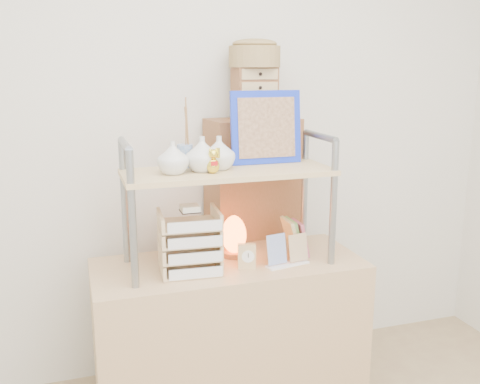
# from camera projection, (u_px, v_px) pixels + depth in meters

# --- Properties ---
(room_shell) EXTENTS (3.42, 3.41, 2.61)m
(room_shell) POSITION_uv_depth(u_px,v_px,m) (313.00, 31.00, 1.42)
(room_shell) COLOR silver
(room_shell) RESTS_ON ground
(desk) EXTENTS (1.20, 0.50, 0.75)m
(desk) POSITION_uv_depth(u_px,v_px,m) (229.00, 339.00, 2.47)
(desk) COLOR tan
(desk) RESTS_ON ground
(cabinet) EXTENTS (0.47, 0.28, 1.35)m
(cabinet) POSITION_uv_depth(u_px,v_px,m) (252.00, 247.00, 2.82)
(cabinet) COLOR brown
(cabinet) RESTS_ON ground
(hutch) EXTENTS (0.90, 0.34, 0.75)m
(hutch) POSITION_uv_depth(u_px,v_px,m) (224.00, 166.00, 2.29)
(hutch) COLOR gray
(hutch) RESTS_ON desk
(letter_tray) EXTENTS (0.25, 0.24, 0.29)m
(letter_tray) POSITION_uv_depth(u_px,v_px,m) (190.00, 245.00, 2.25)
(letter_tray) COLOR tan
(letter_tray) RESTS_ON desk
(salt_lamp) EXTENTS (0.13, 0.12, 0.19)m
(salt_lamp) POSITION_uv_depth(u_px,v_px,m) (234.00, 236.00, 2.44)
(salt_lamp) COLOR brown
(salt_lamp) RESTS_ON desk
(desk_clock) EXTENTS (0.08, 0.05, 0.11)m
(desk_clock) POSITION_uv_depth(u_px,v_px,m) (247.00, 256.00, 2.31)
(desk_clock) COLOR tan
(desk_clock) RESTS_ON desk
(postcard_stand) EXTENTS (0.21, 0.09, 0.14)m
(postcard_stand) POSITION_uv_depth(u_px,v_px,m) (287.00, 256.00, 2.35)
(postcard_stand) COLOR white
(postcard_stand) RESTS_ON desk
(drawer_chest) EXTENTS (0.20, 0.16, 0.25)m
(drawer_chest) POSITION_uv_depth(u_px,v_px,m) (255.00, 93.00, 2.61)
(drawer_chest) COLOR brown
(drawer_chest) RESTS_ON cabinet
(woven_basket) EXTENTS (0.25, 0.25, 0.10)m
(woven_basket) POSITION_uv_depth(u_px,v_px,m) (255.00, 57.00, 2.58)
(woven_basket) COLOR olive
(woven_basket) RESTS_ON drawer_chest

